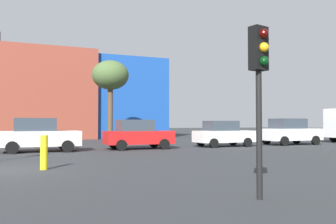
{
  "coord_description": "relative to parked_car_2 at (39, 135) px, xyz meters",
  "views": [
    {
      "loc": [
        1.04,
        -12.99,
        1.53
      ],
      "look_at": [
        8.66,
        5.5,
        2.18
      ],
      "focal_mm": 37.97,
      "sensor_mm": 36.0,
      "label": 1
    }
  ],
  "objects": [
    {
      "name": "traffic_light_near_right",
      "position": [
        3.62,
        -14.53,
        1.68
      ],
      "size": [
        0.4,
        0.39,
        3.52
      ],
      "rotation": [
        0.0,
        0.0,
        -1.35
      ],
      "color": "black",
      "rests_on": "ground_plane"
    },
    {
      "name": "bare_tree_1",
      "position": [
        5.89,
        8.43,
        4.52
      ],
      "size": [
        3.03,
        3.03,
        6.76
      ],
      "color": "brown",
      "rests_on": "ground_plane"
    },
    {
      "name": "bollard_yellow_1",
      "position": [
        -0.16,
        -7.94,
        -0.34
      ],
      "size": [
        0.24,
        0.24,
        1.14
      ],
      "primitive_type": "cylinder",
      "color": "yellow",
      "rests_on": "ground_plane"
    },
    {
      "name": "parked_car_2",
      "position": [
        0.0,
        0.0,
        0.0
      ],
      "size": [
        4.21,
        2.07,
        1.83
      ],
      "color": "white",
      "rests_on": "ground_plane"
    },
    {
      "name": "parked_car_4",
      "position": [
        11.55,
        0.0,
        -0.06
      ],
      "size": [
        3.94,
        1.94,
        1.71
      ],
      "color": "white",
      "rests_on": "ground_plane"
    },
    {
      "name": "parked_car_5",
      "position": [
        17.16,
        -0.0,
        0.03
      ],
      "size": [
        4.36,
        2.14,
        1.89
      ],
      "color": "white",
      "rests_on": "ground_plane"
    },
    {
      "name": "parked_car_3",
      "position": [
        5.61,
        0.0,
        -0.03
      ],
      "size": [
        4.06,
        1.99,
        1.76
      ],
      "color": "red",
      "rests_on": "ground_plane"
    }
  ]
}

